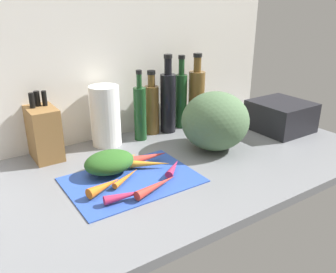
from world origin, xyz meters
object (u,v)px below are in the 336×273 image
object	(u,v)px
carrot_5	(150,164)
dish_rack	(281,116)
carrot_1	(105,186)
carrot_3	(127,177)
winter_squash	(215,121)
carrot_0	(157,185)
paper_towel_roll	(106,116)
carrot_4	(174,168)
cutting_board	(132,179)
carrot_6	(123,160)
bottle_0	(140,112)
knife_block	(43,132)
carrot_7	(129,195)
carrot_2	(148,157)
bottle_3	(181,99)
bottle_4	(196,97)
bottle_1	(152,108)
bottle_2	(168,101)

from	to	relation	value
carrot_5	dish_rack	xyz separation A→B (cm)	(70.00, 1.72, 4.39)
carrot_1	dish_rack	bearing A→B (deg)	5.00
carrot_3	winter_squash	bearing A→B (deg)	7.65
carrot_0	paper_towel_roll	distance (cm)	45.24
carrot_4	paper_towel_roll	bearing A→B (deg)	102.58
cutting_board	winter_squash	bearing A→B (deg)	8.03
carrot_6	bottle_0	xyz separation A→B (cm)	(17.93, 19.08, 9.64)
knife_block	paper_towel_roll	size ratio (longest dim) A/B	1.03
carrot_5	carrot_0	bearing A→B (deg)	-112.90
carrot_1	carrot_7	size ratio (longest dim) A/B	0.83
carrot_2	paper_towel_roll	size ratio (longest dim) A/B	0.60
carrot_5	bottle_3	world-z (taller)	bottle_3
carrot_5	carrot_7	size ratio (longest dim) A/B	0.94
carrot_3	paper_towel_roll	bearing A→B (deg)	76.09
carrot_0	carrot_7	world-z (taller)	carrot_0
bottle_4	knife_block	bearing A→B (deg)	177.54
knife_block	bottle_0	distance (cm)	39.12
carrot_5	bottle_1	xyz separation A→B (cm)	(19.29, 30.38, 9.55)
carrot_4	dish_rack	bearing A→B (deg)	7.57
cutting_board	carrot_7	bearing A→B (deg)	-122.44
carrot_6	bottle_3	world-z (taller)	bottle_3
carrot_2	carrot_4	distance (cm)	11.85
carrot_6	carrot_7	xyz separation A→B (cm)	(-9.38, -22.10, -0.17)
bottle_0	bottle_3	bearing A→B (deg)	7.64
knife_block	bottle_2	world-z (taller)	bottle_2
carrot_0	bottle_4	world-z (taller)	bottle_4
bottle_1	bottle_4	size ratio (longest dim) A/B	0.84
carrot_7	knife_block	size ratio (longest dim) A/B	0.60
winter_squash	bottle_3	world-z (taller)	bottle_3
carrot_6	bottle_4	distance (cm)	54.02
bottle_4	carrot_2	bearing A→B (deg)	-149.54
bottle_4	winter_squash	bearing A→B (deg)	-112.84
carrot_5	winter_squash	distance (cm)	32.54
cutting_board	carrot_1	world-z (taller)	carrot_1
cutting_board	bottle_0	xyz separation A→B (cm)	(20.51, 30.47, 11.56)
carrot_6	carrot_1	bearing A→B (deg)	-133.85
carrot_1	paper_towel_roll	bearing A→B (deg)	64.59
carrot_2	carrot_6	bearing A→B (deg)	157.70
paper_towel_roll	bottle_4	distance (cm)	45.07
bottle_1	bottle_0	bearing A→B (deg)	-155.76
carrot_6	bottle_0	distance (cm)	27.90
carrot_0	carrot_4	distance (cm)	13.60
knife_block	bottle_2	distance (cm)	54.06
cutting_board	carrot_1	xyz separation A→B (cm)	(-10.76, -2.49, 2.08)
knife_block	bottle_0	xyz separation A→B (cm)	(38.83, -4.35, 1.92)
carrot_1	paper_towel_roll	world-z (taller)	paper_towel_roll
cutting_board	bottle_2	distance (cm)	49.72
bottle_0	bottle_3	world-z (taller)	bottle_3
cutting_board	knife_block	size ratio (longest dim) A/B	1.68
carrot_5	carrot_7	distance (cm)	21.43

